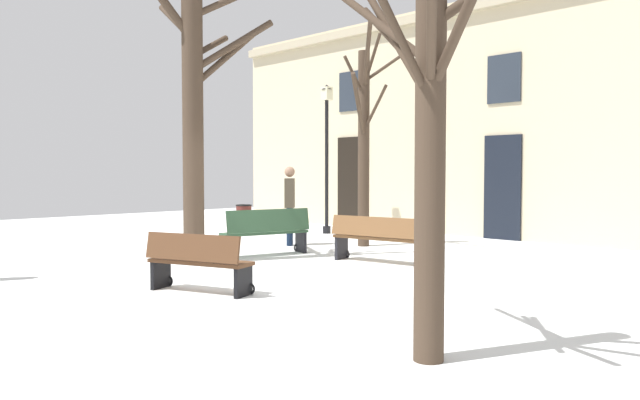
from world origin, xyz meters
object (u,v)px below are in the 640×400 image
(tree_foreground, at_px, (429,131))
(tree_center, at_px, (364,139))
(tree_right_of_center, at_px, (195,103))
(person_strolling, at_px, (290,201))
(bench_by_litter_bin, at_px, (266,231))
(streetlamp, at_px, (327,143))
(bench_far_corner, at_px, (198,262))
(bench_near_lamp, at_px, (378,238))
(litter_bin, at_px, (244,218))

(tree_foreground, bearing_deg, tree_center, 134.31)
(tree_right_of_center, distance_m, person_strolling, 3.66)
(tree_center, bearing_deg, bench_by_litter_bin, -99.59)
(tree_foreground, height_order, streetlamp, streetlamp)
(bench_far_corner, bearing_deg, bench_near_lamp, -110.27)
(bench_near_lamp, xyz_separation_m, bench_far_corner, (-0.06, -3.91, -0.04))
(tree_foreground, distance_m, litter_bin, 12.31)
(litter_bin, relative_size, person_strolling, 0.42)
(streetlamp, relative_size, bench_near_lamp, 2.13)
(litter_bin, height_order, bench_near_lamp, bench_near_lamp)
(tree_foreground, xyz_separation_m, bench_near_lamp, (-3.97, 4.21, -1.58))
(streetlamp, distance_m, litter_bin, 3.19)
(tree_center, relative_size, tree_foreground, 1.29)
(tree_right_of_center, distance_m, bench_by_litter_bin, 2.92)
(tree_center, xyz_separation_m, bench_far_corner, (1.81, -5.69, -2.02))
(tree_center, bearing_deg, streetlamp, 150.14)
(tree_foreground, distance_m, bench_by_litter_bin, 7.32)
(tree_right_of_center, xyz_separation_m, bench_near_lamp, (2.50, 2.30, -2.50))
(streetlamp, bearing_deg, tree_right_of_center, -70.22)
(bench_near_lamp, bearing_deg, person_strolling, -21.04)
(streetlamp, bearing_deg, bench_far_corner, -58.28)
(tree_right_of_center, bearing_deg, litter_bin, 133.18)
(streetlamp, height_order, bench_near_lamp, streetlamp)
(tree_right_of_center, xyz_separation_m, bench_by_litter_bin, (0.20, 1.53, -2.48))
(tree_center, relative_size, tree_right_of_center, 0.90)
(tree_foreground, xyz_separation_m, person_strolling, (-7.19, 4.93, -1.03))
(tree_center, xyz_separation_m, bench_near_lamp, (1.87, -1.78, -1.98))
(bench_near_lamp, relative_size, bench_far_corner, 1.19)
(bench_by_litter_bin, xyz_separation_m, person_strolling, (-0.91, 1.49, 0.53))
(tree_center, distance_m, bench_far_corner, 6.30)
(tree_foreground, xyz_separation_m, bench_by_litter_bin, (-6.27, 3.44, -1.56))
(person_strolling, bearing_deg, tree_center, -95.71)
(bench_near_lamp, distance_m, bench_far_corner, 3.91)
(bench_by_litter_bin, relative_size, person_strolling, 1.04)
(tree_right_of_center, height_order, bench_near_lamp, tree_right_of_center)
(tree_foreground, height_order, tree_right_of_center, tree_right_of_center)
(bench_by_litter_bin, height_order, person_strolling, person_strolling)
(tree_center, height_order, tree_right_of_center, tree_right_of_center)
(person_strolling, bearing_deg, bench_near_lamp, -146.64)
(tree_center, distance_m, bench_by_litter_bin, 3.25)
(tree_foreground, distance_m, bench_far_corner, 4.36)
(streetlamp, relative_size, bench_by_litter_bin, 2.16)
(tree_right_of_center, xyz_separation_m, litter_bin, (-4.03, 4.29, -2.58))
(tree_center, height_order, bench_far_corner, tree_center)
(litter_bin, xyz_separation_m, person_strolling, (3.32, -1.27, 0.63))
(litter_bin, bearing_deg, tree_foreground, -30.54)
(tree_right_of_center, relative_size, streetlamp, 1.32)
(streetlamp, height_order, litter_bin, streetlamp)
(tree_foreground, bearing_deg, tree_right_of_center, 163.61)
(tree_right_of_center, bearing_deg, bench_far_corner, -33.37)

